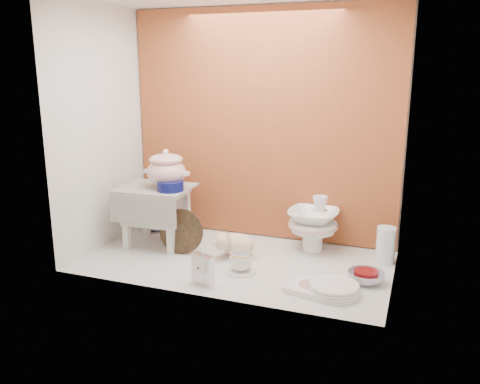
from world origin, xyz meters
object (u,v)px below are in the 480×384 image
object	(u,v)px
porcelain_tower	(313,223)
soup_tureen	(166,168)
blue_white_vase	(156,214)
floral_platter	(164,202)
crystal_bowl	(366,277)
step_stool	(157,216)
mantel_clock	(203,268)
gold_rim_teacup	(241,261)
plush_pig	(237,244)
dinner_plate_stack	(334,289)

from	to	relation	value
porcelain_tower	soup_tureen	bearing A→B (deg)	-165.31
blue_white_vase	soup_tureen	bearing A→B (deg)	-46.99
floral_platter	crystal_bowl	distance (m)	1.53
blue_white_vase	crystal_bowl	world-z (taller)	blue_white_vase
step_stool	floral_platter	xyz separation A→B (m)	(-0.12, 0.30, 0.01)
floral_platter	porcelain_tower	bearing A→B (deg)	-2.87
floral_platter	crystal_bowl	bearing A→B (deg)	-16.62
floral_platter	crystal_bowl	xyz separation A→B (m)	(1.45, -0.43, -0.17)
blue_white_vase	mantel_clock	world-z (taller)	blue_white_vase
floral_platter	blue_white_vase	size ratio (longest dim) A/B	1.77
soup_tureen	blue_white_vase	world-z (taller)	soup_tureen
soup_tureen	porcelain_tower	distance (m)	0.98
soup_tureen	crystal_bowl	xyz separation A→B (m)	(1.27, -0.15, -0.48)
blue_white_vase	mantel_clock	distance (m)	1.00
gold_rim_teacup	step_stool	bearing A→B (deg)	160.48
plush_pig	step_stool	bearing A→B (deg)	153.72
plush_pig	dinner_plate_stack	distance (m)	0.72
porcelain_tower	mantel_clock	bearing A→B (deg)	-121.62
floral_platter	dinner_plate_stack	bearing A→B (deg)	-25.81
blue_white_vase	floral_platter	bearing A→B (deg)	38.51
soup_tureen	plush_pig	size ratio (longest dim) A/B	1.08
gold_rim_teacup	crystal_bowl	size ratio (longest dim) A/B	0.68
soup_tureen	porcelain_tower	bearing A→B (deg)	14.69
mantel_clock	floral_platter	bearing A→B (deg)	150.98
floral_platter	crystal_bowl	world-z (taller)	floral_platter
mantel_clock	porcelain_tower	world-z (taller)	porcelain_tower
mantel_clock	dinner_plate_stack	xyz separation A→B (m)	(0.67, 0.12, -0.06)
gold_rim_teacup	crystal_bowl	xyz separation A→B (m)	(0.68, 0.10, -0.03)
soup_tureen	blue_white_vase	xyz separation A→B (m)	(-0.23, 0.25, -0.39)
soup_tureen	porcelain_tower	xyz separation A→B (m)	(0.89, 0.23, -0.33)
floral_platter	blue_white_vase	xyz separation A→B (m)	(-0.05, -0.04, -0.09)
step_stool	gold_rim_teacup	xyz separation A→B (m)	(0.66, -0.23, -0.13)
dinner_plate_stack	porcelain_tower	size ratio (longest dim) A/B	0.73
gold_rim_teacup	floral_platter	bearing A→B (deg)	145.41
blue_white_vase	gold_rim_teacup	distance (m)	0.96
soup_tureen	gold_rim_teacup	world-z (taller)	soup_tureen
step_stool	dinner_plate_stack	size ratio (longest dim) A/B	1.69
blue_white_vase	porcelain_tower	world-z (taller)	porcelain_tower
crystal_bowl	dinner_plate_stack	bearing A→B (deg)	-123.47
step_stool	crystal_bowl	size ratio (longest dim) A/B	2.27
plush_pig	crystal_bowl	xyz separation A→B (m)	(0.78, -0.11, -0.05)
step_stool	crystal_bowl	world-z (taller)	step_stool
gold_rim_teacup	blue_white_vase	bearing A→B (deg)	148.77
mantel_clock	dinner_plate_stack	distance (m)	0.69
step_stool	porcelain_tower	bearing A→B (deg)	11.40
soup_tureen	gold_rim_teacup	distance (m)	0.78
dinner_plate_stack	step_stool	bearing A→B (deg)	164.37
floral_platter	gold_rim_teacup	xyz separation A→B (m)	(0.78, -0.54, -0.14)
floral_platter	crystal_bowl	size ratio (longest dim) A/B	2.06
crystal_bowl	porcelain_tower	xyz separation A→B (m)	(-0.37, 0.38, 0.15)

